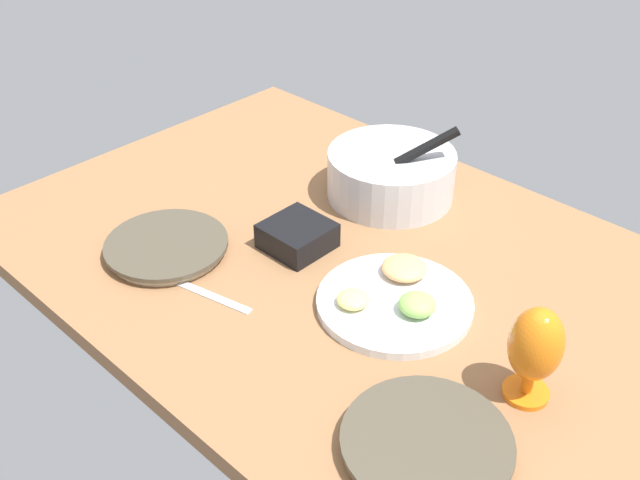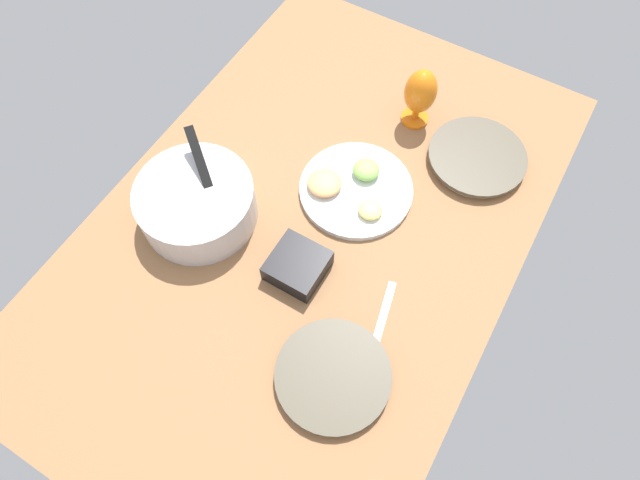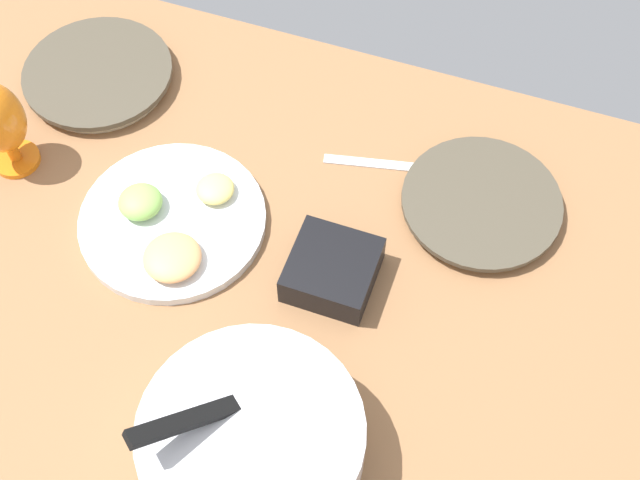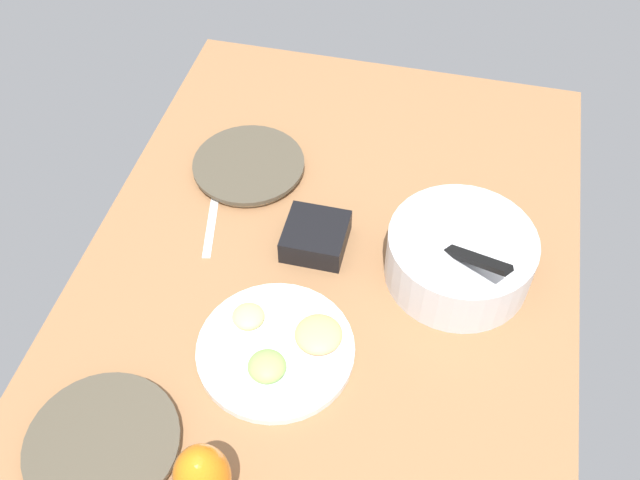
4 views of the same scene
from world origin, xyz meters
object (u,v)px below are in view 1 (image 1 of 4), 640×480
object	(u,v)px
fruit_platter	(396,299)
hurricane_glass_orange	(535,347)
dinner_plate_right	(426,444)
dinner_plate_left	(167,247)
mixing_bowl	(391,173)
square_bowl_black	(297,234)

from	to	relation	value
fruit_platter	hurricane_glass_orange	world-z (taller)	hurricane_glass_orange
dinner_plate_right	hurricane_glass_orange	xyz separation A→B (cm)	(4.88, 21.25, 9.25)
dinner_plate_left	mixing_bowl	bearing A→B (deg)	69.11
hurricane_glass_orange	mixing_bowl	bearing A→B (deg)	149.27
dinner_plate_left	square_bowl_black	world-z (taller)	square_bowl_black
dinner_plate_right	fruit_platter	world-z (taller)	fruit_platter
dinner_plate_right	dinner_plate_left	bearing A→B (deg)	176.57
mixing_bowl	hurricane_glass_orange	world-z (taller)	mixing_bowl
dinner_plate_left	hurricane_glass_orange	size ratio (longest dim) A/B	1.44
mixing_bowl	dinner_plate_left	bearing A→B (deg)	-110.89
mixing_bowl	square_bowl_black	xyz separation A→B (cm)	(-0.81, -30.49, -3.02)
dinner_plate_left	fruit_platter	distance (cm)	50.72
dinner_plate_left	dinner_plate_right	world-z (taller)	dinner_plate_right
dinner_plate_left	dinner_plate_right	distance (cm)	72.68
dinner_plate_left	mixing_bowl	world-z (taller)	mixing_bowl
mixing_bowl	square_bowl_black	bearing A→B (deg)	-91.52
mixing_bowl	fruit_platter	size ratio (longest dim) A/B	0.99
dinner_plate_right	hurricane_glass_orange	world-z (taller)	hurricane_glass_orange
dinner_plate_left	mixing_bowl	distance (cm)	55.12
dinner_plate_right	fruit_platter	xyz separation A→B (cm)	(-26.02, 24.54, -0.01)
fruit_platter	dinner_plate_right	bearing A→B (deg)	-43.32
dinner_plate_right	mixing_bowl	xyz separation A→B (cm)	(-52.97, 55.64, 4.69)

